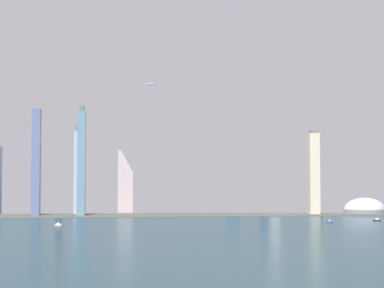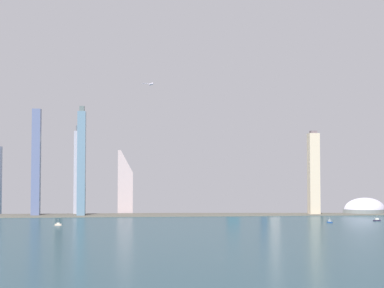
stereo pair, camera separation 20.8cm
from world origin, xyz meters
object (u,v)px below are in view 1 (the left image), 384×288
at_px(skyscraper_2, 78,172).
at_px(skyscraper_9, 233,200).
at_px(boat_1, 58,224).
at_px(boat_0, 330,222).
at_px(skyscraper_3, 273,169).
at_px(boat_2, 377,220).
at_px(skyscraper_0, 264,187).
at_px(skyscraper_6, 314,174).
at_px(skyscraper_5, 58,173).
at_px(airplane, 150,84).
at_px(skyscraper_8, 81,163).
at_px(skyscraper_4, 126,182).
at_px(skyscraper_7, 36,162).
at_px(observation_tower, 321,123).
at_px(stadium_dome, 362,209).

relative_size(skyscraper_2, skyscraper_9, 3.22).
bearing_deg(boat_1, boat_0, -9.50).
bearing_deg(skyscraper_3, boat_2, -57.52).
bearing_deg(skyscraper_0, skyscraper_6, -63.24).
relative_size(skyscraper_5, skyscraper_6, 0.98).
xyz_separation_m(skyscraper_0, skyscraper_5, (-384.67, -28.29, 25.65)).
xyz_separation_m(skyscraper_2, boat_2, (463.68, -168.22, -72.36)).
relative_size(skyscraper_5, airplane, 4.68).
relative_size(skyscraper_0, airplane, 3.08).
xyz_separation_m(skyscraper_6, boat_2, (59.65, -122.37, -69.17)).
height_order(skyscraper_0, skyscraper_2, skyscraper_2).
bearing_deg(skyscraper_2, skyscraper_3, 2.33).
bearing_deg(skyscraper_8, skyscraper_3, 10.00).
relative_size(skyscraper_4, skyscraper_7, 0.62).
relative_size(skyscraper_2, skyscraper_5, 1.09).
height_order(observation_tower, airplane, observation_tower).
bearing_deg(skyscraper_2, stadium_dome, -1.65).
height_order(boat_1, boat_2, boat_1).
bearing_deg(skyscraper_7, stadium_dome, 2.11).
bearing_deg(boat_1, airplane, 45.29).
bearing_deg(boat_0, airplane, 24.87).
distance_m(skyscraper_0, skyscraper_5, 386.56).
relative_size(skyscraper_2, boat_0, 18.01).
xyz_separation_m(skyscraper_8, airplane, (112.94, 36.39, 137.73)).
xyz_separation_m(skyscraper_5, skyscraper_8, (51.29, -91.15, 18.08)).
height_order(stadium_dome, skyscraper_7, skyscraper_7).
bearing_deg(observation_tower, boat_0, -104.36).
height_order(skyscraper_8, boat_1, skyscraper_8).
height_order(skyscraper_5, skyscraper_9, skyscraper_5).
distance_m(skyscraper_7, skyscraper_9, 354.95).
bearing_deg(observation_tower, skyscraper_5, 174.66).
relative_size(skyscraper_2, skyscraper_7, 0.86).
height_order(skyscraper_3, skyscraper_4, skyscraper_3).
distance_m(skyscraper_4, skyscraper_6, 327.53).
relative_size(observation_tower, boat_2, 31.18).
distance_m(observation_tower, skyscraper_0, 164.37).
bearing_deg(boat_0, skyscraper_6, -38.34).
bearing_deg(boat_1, skyscraper_2, 77.84).
height_order(skyscraper_5, boat_2, skyscraper_5).
xyz_separation_m(skyscraper_7, boat_1, (60.62, -163.88, -88.05)).
distance_m(skyscraper_6, skyscraper_7, 469.98).
bearing_deg(boat_0, skyscraper_8, 38.51).
height_order(skyscraper_8, boat_2, skyscraper_8).
relative_size(boat_1, airplane, 0.31).
bearing_deg(observation_tower, skyscraper_4, 178.79).
bearing_deg(skyscraper_2, observation_tower, 0.20).
height_order(skyscraper_5, airplane, airplane).
height_order(boat_0, boat_1, boat_1).
relative_size(skyscraper_0, boat_0, 10.89).
relative_size(skyscraper_4, skyscraper_9, 2.34).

